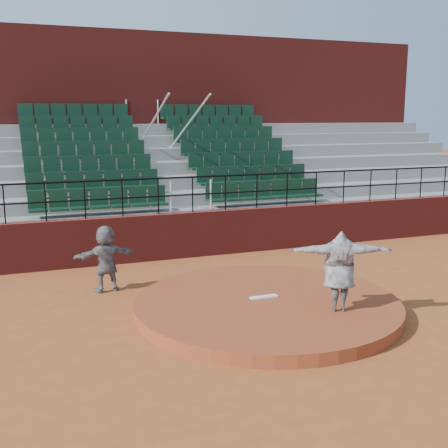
# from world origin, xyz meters

# --- Properties ---
(ground) EXTENTS (90.00, 90.00, 0.00)m
(ground) POSITION_xyz_m (0.00, 0.00, 0.00)
(ground) COLOR #984C22
(ground) RESTS_ON ground
(pitchers_mound) EXTENTS (5.50, 5.50, 0.25)m
(pitchers_mound) POSITION_xyz_m (0.00, 0.00, 0.12)
(pitchers_mound) COLOR brown
(pitchers_mound) RESTS_ON ground
(pitching_rubber) EXTENTS (0.60, 0.15, 0.03)m
(pitching_rubber) POSITION_xyz_m (0.00, 0.15, 0.27)
(pitching_rubber) COLOR white
(pitching_rubber) RESTS_ON pitchers_mound
(boundary_wall) EXTENTS (24.00, 0.30, 1.30)m
(boundary_wall) POSITION_xyz_m (0.00, 5.00, 0.65)
(boundary_wall) COLOR maroon
(boundary_wall) RESTS_ON ground
(wall_railing) EXTENTS (24.04, 0.05, 1.03)m
(wall_railing) POSITION_xyz_m (0.00, 5.00, 2.03)
(wall_railing) COLOR black
(wall_railing) RESTS_ON boundary_wall
(seating_deck) EXTENTS (24.00, 5.97, 4.63)m
(seating_deck) POSITION_xyz_m (0.00, 8.64, 1.45)
(seating_deck) COLOR gray
(seating_deck) RESTS_ON ground
(press_box_facade) EXTENTS (24.00, 3.00, 7.10)m
(press_box_facade) POSITION_xyz_m (0.00, 12.60, 3.55)
(press_box_facade) COLOR maroon
(press_box_facade) RESTS_ON ground
(pitcher) EXTENTS (2.01, 1.17, 1.58)m
(pitcher) POSITION_xyz_m (1.04, -1.06, 1.04)
(pitcher) COLOR black
(pitcher) RESTS_ON pitchers_mound
(fielder) EXTENTS (1.48, 0.62, 1.55)m
(fielder) POSITION_xyz_m (-2.88, 2.59, 0.78)
(fielder) COLOR black
(fielder) RESTS_ON ground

